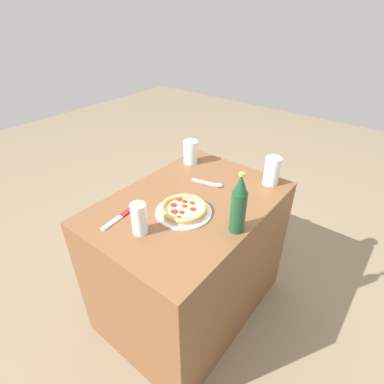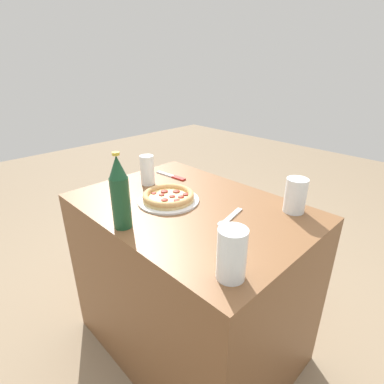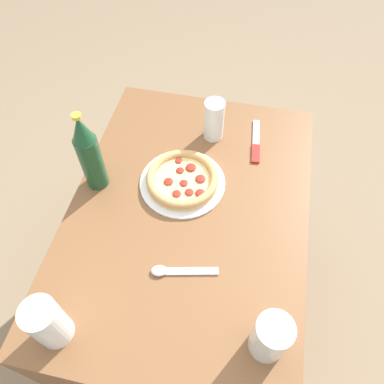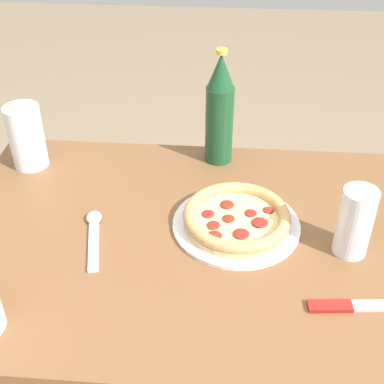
% 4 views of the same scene
% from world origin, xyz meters
% --- Properties ---
extents(ground_plane, '(8.00, 8.00, 0.00)m').
position_xyz_m(ground_plane, '(0.00, 0.00, 0.00)').
color(ground_plane, '#847056').
extents(table, '(0.98, 0.69, 0.77)m').
position_xyz_m(table, '(0.00, 0.00, 0.39)').
color(table, brown).
rests_on(table, ground_plane).
extents(pizza_veggie, '(0.26, 0.26, 0.04)m').
position_xyz_m(pizza_veggie, '(-0.09, -0.04, 0.79)').
color(pizza_veggie, silver).
rests_on(pizza_veggie, table).
extents(glass_orange_juice, '(0.08, 0.08, 0.14)m').
position_xyz_m(glass_orange_juice, '(0.33, 0.26, 0.84)').
color(glass_orange_juice, white).
rests_on(glass_orange_juice, table).
extents(glass_water, '(0.07, 0.07, 0.14)m').
position_xyz_m(glass_water, '(-0.31, 0.02, 0.84)').
color(glass_water, white).
rests_on(glass_water, table).
extents(glass_iced_tea, '(0.08, 0.08, 0.15)m').
position_xyz_m(glass_iced_tea, '(0.40, -0.23, 0.84)').
color(glass_iced_tea, white).
rests_on(glass_iced_tea, table).
extents(beer_bottle, '(0.07, 0.07, 0.28)m').
position_xyz_m(beer_bottle, '(-0.05, -0.29, 0.91)').
color(beer_bottle, '#194728').
rests_on(beer_bottle, table).
extents(knife, '(0.19, 0.04, 0.01)m').
position_xyz_m(knife, '(-0.30, 0.16, 0.78)').
color(knife, maroon).
rests_on(knife, table).
extents(spoon, '(0.06, 0.18, 0.01)m').
position_xyz_m(spoon, '(0.19, 0.00, 0.78)').
color(spoon, silver).
rests_on(spoon, table).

